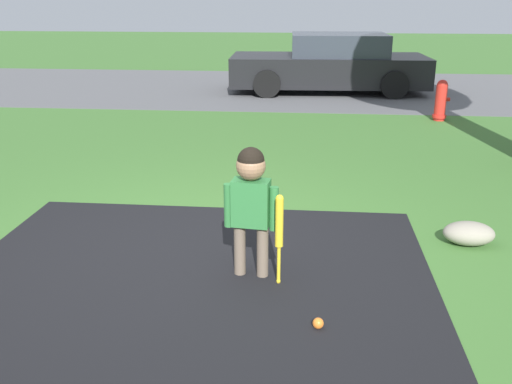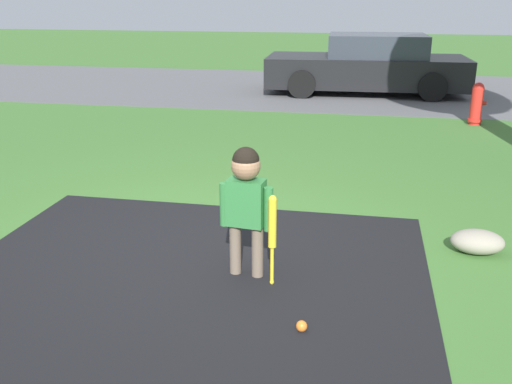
% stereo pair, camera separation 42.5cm
% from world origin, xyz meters
% --- Properties ---
extents(ground_plane, '(60.00, 60.00, 0.00)m').
position_xyz_m(ground_plane, '(0.00, 0.00, 0.00)').
color(ground_plane, '#3D6B2D').
extents(street_strip, '(40.00, 6.00, 0.01)m').
position_xyz_m(street_strip, '(0.00, 9.15, 0.00)').
color(street_strip, '#59595B').
rests_on(street_strip, ground).
extents(child, '(0.42, 0.22, 1.05)m').
position_xyz_m(child, '(0.52, -0.47, 0.68)').
color(child, '#6B5B4C').
rests_on(child, ground).
extents(baseball_bat, '(0.06, 0.06, 0.72)m').
position_xyz_m(baseball_bat, '(0.74, -0.58, 0.47)').
color(baseball_bat, yellow).
rests_on(baseball_bat, ground).
extents(sports_ball, '(0.08, 0.08, 0.08)m').
position_xyz_m(sports_ball, '(1.04, -1.19, 0.04)').
color(sports_ball, orange).
rests_on(sports_ball, ground).
extents(fire_hydrant, '(0.27, 0.25, 0.72)m').
position_xyz_m(fire_hydrant, '(3.22, 5.72, 0.35)').
color(fire_hydrant, red).
rests_on(fire_hydrant, ground).
extents(parked_car, '(4.44, 2.15, 1.29)m').
position_xyz_m(parked_car, '(1.37, 8.74, 0.61)').
color(parked_car, black).
rests_on(parked_car, ground).
extents(edging_rock, '(0.45, 0.31, 0.21)m').
position_xyz_m(edging_rock, '(2.38, 0.30, 0.10)').
color(edging_rock, gray).
rests_on(edging_rock, ground).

